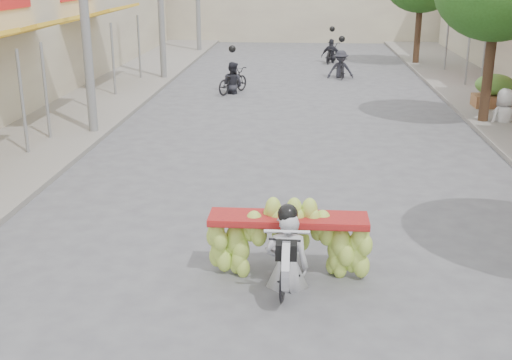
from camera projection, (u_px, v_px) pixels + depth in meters
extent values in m
cube|color=gray|center=(74.00, 109.00, 20.29)|extent=(4.00, 60.00, 0.12)
cylinder|color=slate|center=(23.00, 104.00, 14.94)|extent=(0.08, 0.08, 2.55)
cube|color=gold|center=(36.00, 27.00, 17.56)|extent=(1.77, 4.00, 0.53)
cylinder|color=slate|center=(46.00, 93.00, 16.26)|extent=(0.08, 0.08, 2.55)
cylinder|color=slate|center=(91.00, 72.00, 19.67)|extent=(0.08, 0.08, 2.55)
cube|color=gold|center=(102.00, 13.00, 23.24)|extent=(1.77, 4.00, 0.53)
cylinder|color=slate|center=(113.00, 61.00, 21.94)|extent=(0.08, 0.08, 2.55)
cylinder|color=slate|center=(139.00, 48.00, 25.35)|extent=(0.08, 0.08, 2.55)
cylinder|color=slate|center=(484.00, 62.00, 21.71)|extent=(0.08, 0.08, 2.55)
cube|color=#B83018|center=(482.00, 10.00, 25.07)|extent=(1.77, 4.20, 0.53)
cylinder|color=slate|center=(468.00, 54.00, 23.80)|extent=(0.08, 0.08, 2.55)
cylinder|color=slate|center=(447.00, 42.00, 27.39)|extent=(0.08, 0.08, 2.55)
cylinder|color=#3A2719|center=(489.00, 69.00, 17.98)|extent=(0.28, 0.28, 3.20)
cylinder|color=#3A2719|center=(418.00, 30.00, 29.34)|extent=(0.28, 0.28, 3.20)
cube|color=brown|center=(493.00, 99.00, 20.21)|extent=(1.20, 0.80, 0.50)
ellipsoid|color=#5B9638|center=(495.00, 81.00, 20.03)|extent=(1.20, 0.88, 0.66)
imported|color=black|center=(287.00, 256.00, 8.97)|extent=(0.58, 1.59, 0.91)
cylinder|color=silver|center=(286.00, 266.00, 8.30)|extent=(0.10, 0.66, 0.66)
cube|color=black|center=(286.00, 250.00, 8.34)|extent=(0.28, 0.22, 0.22)
cylinder|color=silver|center=(287.00, 232.00, 8.36)|extent=(0.60, 0.05, 0.05)
cube|color=maroon|center=(288.00, 219.00, 9.17)|extent=(2.28, 0.55, 0.10)
imported|color=#B2B3BA|center=(288.00, 211.00, 8.70)|extent=(0.62, 0.46, 1.71)
sphere|color=black|center=(289.00, 153.00, 8.41)|extent=(0.28, 0.28, 0.28)
imported|color=silver|center=(508.00, 88.00, 18.07)|extent=(1.07, 0.86, 1.89)
imported|color=black|center=(233.00, 81.00, 23.01)|extent=(1.28, 1.69, 0.90)
imported|color=#27272F|center=(232.00, 62.00, 22.80)|extent=(0.93, 0.80, 1.65)
sphere|color=black|center=(232.00, 49.00, 22.66)|extent=(0.26, 0.26, 0.26)
imported|color=black|center=(341.00, 67.00, 26.16)|extent=(0.56, 1.55, 0.89)
imported|color=#27272F|center=(341.00, 50.00, 25.95)|extent=(1.10, 0.64, 1.65)
sphere|color=black|center=(342.00, 39.00, 25.81)|extent=(0.26, 0.26, 0.26)
imported|color=black|center=(331.00, 53.00, 30.41)|extent=(1.05, 1.73, 0.91)
imported|color=#27272F|center=(332.00, 39.00, 30.20)|extent=(1.09, 0.81, 1.65)
sphere|color=black|center=(332.00, 29.00, 30.05)|extent=(0.26, 0.26, 0.26)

